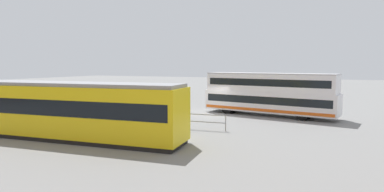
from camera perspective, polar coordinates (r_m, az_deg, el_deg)
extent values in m
plane|color=gray|center=(28.59, 3.15, -3.36)|extent=(160.00, 160.00, 0.00)
cube|color=white|center=(28.94, 13.41, -0.96)|extent=(11.70, 4.39, 1.74)
cube|color=white|center=(28.81, 13.48, 2.26)|extent=(11.35, 4.24, 1.51)
cube|color=black|center=(28.92, 13.42, -0.55)|extent=(11.14, 4.32, 0.64)
cube|color=black|center=(28.80, 13.49, 2.41)|extent=(10.79, 4.17, 0.60)
cube|color=#D85919|center=(29.02, 13.38, -2.17)|extent=(11.48, 4.39, 0.24)
cube|color=#B2B2B7|center=(28.77, 13.52, 3.86)|extent=(11.35, 4.24, 0.10)
cylinder|color=black|center=(30.43, 7.10, -1.90)|extent=(1.40, 2.55, 1.00)
cylinder|color=black|center=(28.11, 19.41, -2.79)|extent=(1.40, 2.55, 1.00)
cube|color=yellow|center=(20.45, -20.41, -2.40)|extent=(14.15, 3.85, 2.94)
cube|color=black|center=(20.42, -20.44, -1.58)|extent=(13.60, 3.83, 0.90)
cube|color=gray|center=(20.31, -20.56, 1.99)|extent=(13.86, 3.61, 0.20)
cube|color=black|center=(20.72, -20.26, -6.77)|extent=(13.86, 3.69, 0.25)
cylinder|color=black|center=(23.37, -8.42, -4.42)|extent=(0.14, 0.14, 0.80)
cylinder|color=black|center=(23.54, -8.76, -4.35)|extent=(0.14, 0.14, 0.80)
cylinder|color=black|center=(23.34, -8.62, -2.67)|extent=(0.40, 0.40, 0.62)
sphere|color=beige|center=(23.29, -8.63, -1.65)|extent=(0.22, 0.22, 0.22)
cylinder|color=black|center=(22.41, -6.72, -4.76)|extent=(0.14, 0.14, 0.86)
cylinder|color=black|center=(22.38, -6.16, -4.77)|extent=(0.14, 0.14, 0.86)
cylinder|color=navy|center=(22.27, -6.46, -2.84)|extent=(0.42, 0.42, 0.66)
sphere|color=tan|center=(22.21, -6.47, -1.71)|extent=(0.23, 0.23, 0.23)
cube|color=gray|center=(22.69, -3.31, -3.01)|extent=(7.48, 0.69, 0.06)
cube|color=gray|center=(22.77, -3.30, -4.25)|extent=(7.48, 0.69, 0.06)
cylinder|color=gray|center=(21.65, 5.96, -4.85)|extent=(0.07, 0.07, 1.05)
cylinder|color=gray|center=(22.77, -3.30, -4.32)|extent=(0.07, 0.07, 1.05)
cylinder|color=gray|center=(24.43, -11.49, -3.75)|extent=(0.07, 0.07, 1.05)
cylinder|color=slate|center=(24.93, -12.77, -2.01)|extent=(0.10, 0.10, 2.41)
cube|color=#D8D84C|center=(24.80, -12.84, -0.16)|extent=(1.21, 0.41, 0.58)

